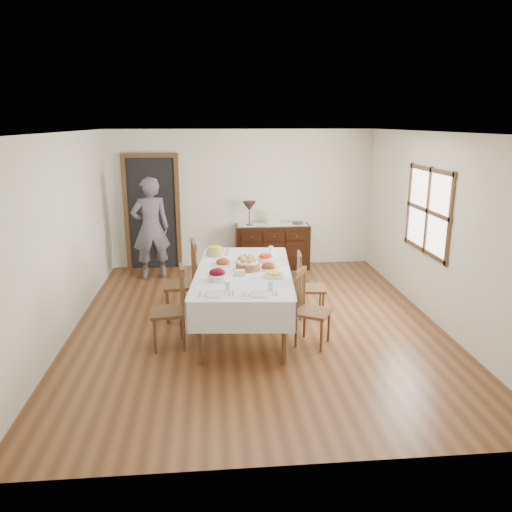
{
  "coord_description": "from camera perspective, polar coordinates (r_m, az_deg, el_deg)",
  "views": [
    {
      "loc": [
        -0.6,
        -6.46,
        2.73
      ],
      "look_at": [
        0.0,
        0.1,
        0.95
      ],
      "focal_mm": 35.0,
      "sensor_mm": 36.0,
      "label": 1
    }
  ],
  "objects": [
    {
      "name": "chair_right_far",
      "position": [
        7.17,
        5.94,
        -3.28
      ],
      "size": [
        0.43,
        0.43,
        0.94
      ],
      "rotation": [
        0.0,
        0.0,
        1.48
      ],
      "color": "brown",
      "rests_on": "ground"
    },
    {
      "name": "sideboard",
      "position": [
        9.54,
        1.86,
        1.09
      ],
      "size": [
        1.4,
        0.51,
        0.84
      ],
      "color": "black",
      "rests_on": "ground"
    },
    {
      "name": "room_shell",
      "position": [
        6.99,
        -1.44,
        6.14
      ],
      "size": [
        5.02,
        6.02,
        2.65
      ],
      "color": "white",
      "rests_on": "ground"
    },
    {
      "name": "casserole_dish",
      "position": [
        6.29,
        2.09,
        -2.16
      ],
      "size": [
        0.26,
        0.26,
        0.07
      ],
      "color": "silver",
      "rests_on": "dining_table"
    },
    {
      "name": "beet_bowl",
      "position": [
        6.17,
        -4.45,
        -2.18
      ],
      "size": [
        0.24,
        0.24,
        0.16
      ],
      "color": "silver",
      "rests_on": "dining_table"
    },
    {
      "name": "chair_left_far",
      "position": [
        7.12,
        -8.24,
        -2.73
      ],
      "size": [
        0.52,
        0.52,
        1.12
      ],
      "rotation": [
        0.0,
        0.0,
        -1.45
      ],
      "color": "brown",
      "rests_on": "ground"
    },
    {
      "name": "egg_basket",
      "position": [
        6.99,
        -1.08,
        -0.34
      ],
      "size": [
        0.26,
        0.26,
        0.1
      ],
      "color": "black",
      "rests_on": "dining_table"
    },
    {
      "name": "ham_platter_b",
      "position": [
        6.63,
        1.44,
        -1.25
      ],
      "size": [
        0.31,
        0.31,
        0.11
      ],
      "color": "silver",
      "rests_on": "dining_table"
    },
    {
      "name": "dining_table",
      "position": [
        6.61,
        -1.44,
        -2.42
      ],
      "size": [
        1.45,
        2.53,
        0.84
      ],
      "rotation": [
        0.0,
        0.0,
        -0.09
      ],
      "color": "white",
      "rests_on": "ground"
    },
    {
      "name": "setting_left",
      "position": [
        5.73,
        -4.25,
        -4.04
      ],
      "size": [
        0.43,
        0.31,
        0.1
      ],
      "color": "silver",
      "rests_on": "dining_table"
    },
    {
      "name": "runner",
      "position": [
        9.48,
        1.88,
        3.63
      ],
      "size": [
        1.3,
        0.35,
        0.01
      ],
      "color": "white",
      "rests_on": "sideboard"
    },
    {
      "name": "picture_frame",
      "position": [
        9.39,
        2.06,
        4.35
      ],
      "size": [
        0.22,
        0.08,
        0.28
      ],
      "color": "beige",
      "rests_on": "sideboard"
    },
    {
      "name": "butter_dish",
      "position": [
        6.35,
        -1.89,
        -1.93
      ],
      "size": [
        0.15,
        0.1,
        0.07
      ],
      "color": "silver",
      "rests_on": "dining_table"
    },
    {
      "name": "setting_right",
      "position": [
        5.72,
        0.73,
        -4.04
      ],
      "size": [
        0.43,
        0.31,
        0.1
      ],
      "color": "silver",
      "rests_on": "dining_table"
    },
    {
      "name": "person",
      "position": [
        8.98,
        -11.95,
        3.48
      ],
      "size": [
        0.69,
        0.53,
        1.94
      ],
      "primitive_type": "imported",
      "rotation": [
        0.0,
        0.0,
        3.4
      ],
      "color": "#5B5865",
      "rests_on": "ground"
    },
    {
      "name": "glass_far_b",
      "position": [
        7.42,
        1.71,
        0.72
      ],
      "size": [
        0.07,
        0.07,
        0.11
      ],
      "color": "silver",
      "rests_on": "dining_table"
    },
    {
      "name": "chair_right_near",
      "position": [
        6.29,
        6.11,
        -5.83
      ],
      "size": [
        0.55,
        0.55,
        0.97
      ],
      "rotation": [
        0.0,
        0.0,
        1.06
      ],
      "color": "brown",
      "rests_on": "ground"
    },
    {
      "name": "ground",
      "position": [
        7.04,
        0.08,
        -7.7
      ],
      "size": [
        6.0,
        6.0,
        0.0
      ],
      "primitive_type": "plane",
      "color": "brown"
    },
    {
      "name": "glass_far_a",
      "position": [
        7.34,
        -3.19,
        0.52
      ],
      "size": [
        0.06,
        0.06,
        0.1
      ],
      "color": "silver",
      "rests_on": "dining_table"
    },
    {
      "name": "table_lamp",
      "position": [
        9.32,
        -0.78,
        5.62
      ],
      "size": [
        0.26,
        0.26,
        0.46
      ],
      "color": "brown",
      "rests_on": "sideboard"
    },
    {
      "name": "pineapple_bowl",
      "position": [
        7.32,
        -4.69,
        0.52
      ],
      "size": [
        0.26,
        0.26,
        0.13
      ],
      "color": "tan",
      "rests_on": "dining_table"
    },
    {
      "name": "bread_basket",
      "position": [
        6.58,
        -0.97,
        -1.01
      ],
      "size": [
        0.32,
        0.32,
        0.17
      ],
      "color": "brown",
      "rests_on": "dining_table"
    },
    {
      "name": "chair_left_near",
      "position": [
        6.27,
        -9.59,
        -5.74
      ],
      "size": [
        0.48,
        0.48,
        1.03
      ],
      "rotation": [
        0.0,
        0.0,
        -1.44
      ],
      "color": "brown",
      "rests_on": "ground"
    },
    {
      "name": "carrot_bowl",
      "position": [
        6.98,
        1.09,
        -0.29
      ],
      "size": [
        0.23,
        0.23,
        0.09
      ],
      "color": "silver",
      "rests_on": "dining_table"
    },
    {
      "name": "ham_platter_a",
      "position": [
        6.84,
        -3.81,
        -0.77
      ],
      "size": [
        0.31,
        0.31,
        0.11
      ],
      "color": "silver",
      "rests_on": "dining_table"
    },
    {
      "name": "deco_bowl",
      "position": [
        9.51,
        4.8,
        3.78
      ],
      "size": [
        0.2,
        0.2,
        0.06
      ],
      "color": "brown",
      "rests_on": "sideboard"
    }
  ]
}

